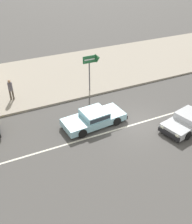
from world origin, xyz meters
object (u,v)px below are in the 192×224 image
sedan_pale_blue_4 (94,118)px  arrow_signboard (95,60)px  sedan_silver_2 (189,120)px  pedestrian_mid_kerb (10,88)px

sedan_pale_blue_4 → arrow_signboard: size_ratio=1.47×
sedan_silver_2 → sedan_pale_blue_4: bearing=152.4°
sedan_silver_2 → arrow_signboard: size_ratio=1.49×
pedestrian_mid_kerb → arrow_signboard: bearing=-11.1°
sedan_pale_blue_4 → arrow_signboard: 5.31m
sedan_silver_2 → pedestrian_mid_kerb: 13.36m
pedestrian_mid_kerb → sedan_pale_blue_4: bearing=-51.5°
sedan_silver_2 → pedestrian_mid_kerb: (-10.19, 8.62, 0.60)m
arrow_signboard → pedestrian_mid_kerb: 6.95m
sedan_silver_2 → pedestrian_mid_kerb: size_ratio=2.72×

